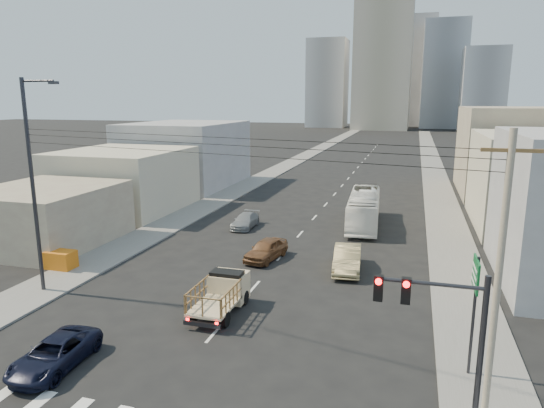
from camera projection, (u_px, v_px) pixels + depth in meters
The scene contains 25 objects.
ground at pixel (196, 354), 21.11m from camera, with size 420.00×420.00×0.00m, color black.
sidewalk_left at pixel (299, 159), 89.99m from camera, with size 3.50×180.00×0.12m, color slate.
sidewalk_right at pixel (432, 163), 83.55m from camera, with size 3.50×180.00×0.12m, color slate.
lane_dashes at pixel (351, 175), 70.84m from camera, with size 0.15×104.00×0.01m.
flatbed_pickup at pixel (221, 292), 25.12m from camera, with size 1.95×4.41×1.90m.
navy_pickup at pixel (55, 354), 19.93m from camera, with size 2.02×4.37×1.22m, color black.
city_bus at pixel (364, 209), 42.38m from camera, with size 2.51×10.72×2.98m, color white.
sedan_brown at pixel (266, 249), 33.44m from camera, with size 1.69×4.21×1.43m, color brown.
sedan_tan at pixel (347, 259), 31.23m from camera, with size 1.68×4.82×1.59m, color tan.
sedan_grey at pixel (245, 221), 41.84m from camera, with size 1.67×4.10×1.19m, color gray.
traffic_signal at pixel (445, 334), 14.28m from camera, with size 3.23×0.35×6.00m.
green_sign at pixel (475, 288), 18.67m from camera, with size 0.18×1.60×5.00m.
utility_pole at pixel (499, 275), 15.92m from camera, with size 1.80×0.24×10.00m.
streetlamp_left at pixel (34, 182), 26.63m from camera, with size 2.36×0.25×12.00m.
overhead_wires at pixel (205, 145), 20.62m from camera, with size 23.01×5.02×0.72m.
crate_stack at pixel (61, 260), 31.41m from camera, with size 1.80×1.20×1.14m.
bldg_right_far at pixel (516, 151), 55.85m from camera, with size 12.00×16.00×10.00m, color gray.
bldg_left_near at pixel (46, 216), 36.84m from camera, with size 9.00×10.00×4.40m, color gray.
bldg_left_mid at pixel (123, 180), 48.20m from camera, with size 11.00×12.00×6.00m, color beige.
bldg_left_far at pixel (186, 154), 62.20m from camera, with size 12.00×16.00×8.00m, color gray.
high_rise_tower at pixel (384, 46), 175.38m from camera, with size 20.00×20.00×60.00m, color tan.
midrise_ne at pixel (444, 75), 185.53m from camera, with size 16.00×16.00×40.00m, color gray.
midrise_nw at pixel (328, 84), 193.53m from camera, with size 15.00×15.00×34.00m, color gray.
midrise_back at pixel (412, 72), 202.47m from camera, with size 18.00×18.00×44.00m, color gray.
midrise_east at pixel (483, 90), 164.74m from camera, with size 14.00×14.00×28.00m, color gray.
Camera 1 is at (8.57, -17.56, 10.84)m, focal length 32.00 mm.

